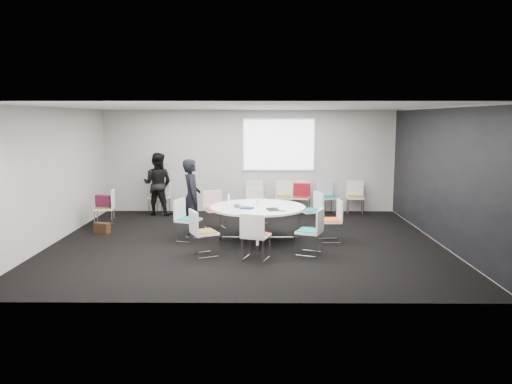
{
  "coord_description": "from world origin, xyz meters",
  "views": [
    {
      "loc": [
        0.28,
        -10.21,
        2.58
      ],
      "look_at": [
        0.2,
        0.4,
        1.0
      ],
      "focal_mm": 35.0,
      "sensor_mm": 36.0,
      "label": 1
    }
  ],
  "objects_px": {
    "conference_table": "(258,216)",
    "chair_back_b": "(284,203)",
    "chair_back_c": "(301,204)",
    "chair_back_d": "(328,204)",
    "chair_ring_d": "(215,217)",
    "chair_ring_h": "(310,240)",
    "maroon_bag": "(104,201)",
    "laptop": "(239,206)",
    "chair_person_back": "(160,203)",
    "chair_ring_g": "(256,245)",
    "cup": "(257,202)",
    "chair_ring_c": "(257,212)",
    "person_back": "(158,184)",
    "chair_back_a": "(256,203)",
    "person_main": "(192,197)",
    "chair_ring_f": "(204,241)",
    "chair_ring_b": "(311,218)",
    "chair_ring_a": "(330,229)",
    "chair_back_e": "(355,204)",
    "chair_spare_left": "(105,215)",
    "chair_ring_e": "(188,228)",
    "brown_bag": "(102,228)"
  },
  "relations": [
    {
      "from": "cup",
      "to": "chair_back_b",
      "type": "bearing_deg",
      "value": 75.35
    },
    {
      "from": "chair_ring_c",
      "to": "cup",
      "type": "distance_m",
      "value": 1.48
    },
    {
      "from": "chair_ring_h",
      "to": "laptop",
      "type": "xyz_separation_m",
      "value": [
        -1.39,
        1.1,
        0.47
      ]
    },
    {
      "from": "chair_ring_c",
      "to": "chair_ring_a",
      "type": "bearing_deg",
      "value": 112.29
    },
    {
      "from": "chair_ring_c",
      "to": "person_back",
      "type": "bearing_deg",
      "value": -41.41
    },
    {
      "from": "chair_person_back",
      "to": "person_main",
      "type": "distance_m",
      "value": 2.71
    },
    {
      "from": "chair_back_d",
      "to": "brown_bag",
      "type": "height_order",
      "value": "chair_back_d"
    },
    {
      "from": "chair_ring_b",
      "to": "chair_ring_c",
      "type": "height_order",
      "value": "same"
    },
    {
      "from": "conference_table",
      "to": "chair_back_b",
      "type": "xyz_separation_m",
      "value": [
        0.7,
        3.01,
        -0.24
      ]
    },
    {
      "from": "chair_back_b",
      "to": "person_back",
      "type": "height_order",
      "value": "person_back"
    },
    {
      "from": "chair_back_a",
      "to": "chair_spare_left",
      "type": "height_order",
      "value": "same"
    },
    {
      "from": "conference_table",
      "to": "chair_back_e",
      "type": "relative_size",
      "value": 2.29
    },
    {
      "from": "maroon_bag",
      "to": "chair_ring_d",
      "type": "bearing_deg",
      "value": -3.31
    },
    {
      "from": "chair_ring_b",
      "to": "brown_bag",
      "type": "xyz_separation_m",
      "value": [
        -4.75,
        -0.4,
        -0.16
      ]
    },
    {
      "from": "laptop",
      "to": "chair_ring_h",
      "type": "bearing_deg",
      "value": -139.3
    },
    {
      "from": "person_back",
      "to": "chair_ring_b",
      "type": "bearing_deg",
      "value": 166.09
    },
    {
      "from": "chair_ring_c",
      "to": "chair_back_a",
      "type": "relative_size",
      "value": 1.0
    },
    {
      "from": "chair_ring_g",
      "to": "person_main",
      "type": "relative_size",
      "value": 0.52
    },
    {
      "from": "chair_back_a",
      "to": "laptop",
      "type": "height_order",
      "value": "chair_back_a"
    },
    {
      "from": "chair_ring_d",
      "to": "person_main",
      "type": "xyz_separation_m",
      "value": [
        -0.46,
        -0.53,
        0.57
      ]
    },
    {
      "from": "chair_ring_h",
      "to": "chair_back_d",
      "type": "distance_m",
      "value": 4.2
    },
    {
      "from": "chair_ring_f",
      "to": "cup",
      "type": "xyz_separation_m",
      "value": [
        1.0,
        1.52,
        0.5
      ]
    },
    {
      "from": "chair_ring_e",
      "to": "chair_ring_g",
      "type": "xyz_separation_m",
      "value": [
        1.44,
        -1.41,
        0.0
      ]
    },
    {
      "from": "chair_ring_b",
      "to": "person_main",
      "type": "bearing_deg",
      "value": 77.18
    },
    {
      "from": "chair_ring_h",
      "to": "cup",
      "type": "relative_size",
      "value": 9.78
    },
    {
      "from": "chair_ring_e",
      "to": "chair_ring_f",
      "type": "bearing_deg",
      "value": 42.31
    },
    {
      "from": "chair_person_back",
      "to": "maroon_bag",
      "type": "distance_m",
      "value": 1.97
    },
    {
      "from": "chair_ring_b",
      "to": "chair_back_e",
      "type": "distance_m",
      "value": 2.42
    },
    {
      "from": "person_main",
      "to": "person_back",
      "type": "relative_size",
      "value": 1.01
    },
    {
      "from": "cup",
      "to": "brown_bag",
      "type": "bearing_deg",
      "value": 174.83
    },
    {
      "from": "chair_back_a",
      "to": "person_main",
      "type": "xyz_separation_m",
      "value": [
        -1.4,
        -2.4,
        0.57
      ]
    },
    {
      "from": "chair_ring_a",
      "to": "chair_back_d",
      "type": "height_order",
      "value": "same"
    },
    {
      "from": "chair_ring_f",
      "to": "chair_back_c",
      "type": "height_order",
      "value": "same"
    },
    {
      "from": "chair_person_back",
      "to": "conference_table",
      "type": "bearing_deg",
      "value": 153.1
    },
    {
      "from": "chair_back_e",
      "to": "chair_ring_c",
      "type": "bearing_deg",
      "value": 31.79
    },
    {
      "from": "chair_back_c",
      "to": "chair_back_d",
      "type": "distance_m",
      "value": 0.73
    },
    {
      "from": "chair_ring_b",
      "to": "chair_ring_d",
      "type": "xyz_separation_m",
      "value": [
        -2.25,
        0.13,
        0.0
      ]
    },
    {
      "from": "chair_back_d",
      "to": "chair_ring_h",
      "type": "bearing_deg",
      "value": 57.09
    },
    {
      "from": "chair_ring_d",
      "to": "chair_person_back",
      "type": "xyz_separation_m",
      "value": [
        -1.67,
        1.83,
        0.0
      ]
    },
    {
      "from": "chair_person_back",
      "to": "brown_bag",
      "type": "height_order",
      "value": "chair_person_back"
    },
    {
      "from": "chair_ring_g",
      "to": "cup",
      "type": "relative_size",
      "value": 9.78
    },
    {
      "from": "chair_ring_a",
      "to": "chair_ring_d",
      "type": "bearing_deg",
      "value": 60.36
    },
    {
      "from": "chair_back_d",
      "to": "chair_spare_left",
      "type": "height_order",
      "value": "same"
    },
    {
      "from": "chair_ring_c",
      "to": "brown_bag",
      "type": "height_order",
      "value": "chair_ring_c"
    },
    {
      "from": "chair_back_e",
      "to": "conference_table",
      "type": "bearing_deg",
      "value": 54.37
    },
    {
      "from": "chair_back_d",
      "to": "chair_spare_left",
      "type": "relative_size",
      "value": 1.0
    },
    {
      "from": "chair_ring_g",
      "to": "chair_ring_e",
      "type": "bearing_deg",
      "value": 154.53
    },
    {
      "from": "chair_ring_d",
      "to": "chair_ring_h",
      "type": "relative_size",
      "value": 1.0
    },
    {
      "from": "conference_table",
      "to": "chair_back_a",
      "type": "xyz_separation_m",
      "value": [
        -0.07,
        3.01,
        -0.24
      ]
    },
    {
      "from": "chair_ring_e",
      "to": "chair_ring_g",
      "type": "relative_size",
      "value": 1.0
    }
  ]
}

